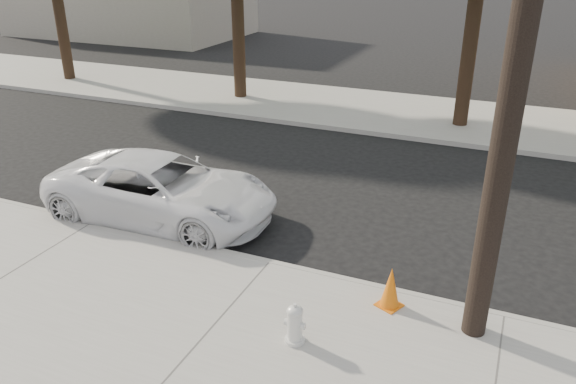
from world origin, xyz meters
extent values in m
plane|color=black|center=(0.00, 0.00, 0.00)|extent=(120.00, 120.00, 0.00)
cube|color=gray|center=(0.00, -4.30, 0.07)|extent=(90.00, 4.40, 0.15)
cube|color=gray|center=(0.00, 8.50, 0.07)|extent=(90.00, 5.00, 0.15)
cube|color=#9E9B93|center=(0.00, -2.10, 0.07)|extent=(90.00, 0.12, 0.16)
cylinder|color=black|center=(3.60, -2.70, 4.65)|extent=(0.34, 0.34, 9.00)
cylinder|color=black|center=(-14.00, 8.00, 2.40)|extent=(0.44, 0.44, 4.50)
cylinder|color=black|center=(-6.00, 8.20, 2.28)|extent=(0.44, 0.44, 4.25)
cylinder|color=black|center=(2.00, 7.80, 2.53)|extent=(0.44, 0.44, 4.75)
imported|color=white|center=(-2.93, -1.16, 0.68)|extent=(4.96, 2.43, 1.36)
cylinder|color=silver|center=(1.26, -3.97, 0.18)|extent=(0.29, 0.29, 0.05)
cylinder|color=silver|center=(1.26, -3.97, 0.40)|extent=(0.22, 0.22, 0.50)
ellipsoid|color=silver|center=(1.26, -3.97, 0.67)|extent=(0.24, 0.24, 0.17)
cylinder|color=silver|center=(1.26, -3.97, 0.45)|extent=(0.31, 0.10, 0.10)
cylinder|color=silver|center=(1.26, -3.97, 0.45)|extent=(0.13, 0.17, 0.13)
cube|color=orange|center=(2.30, -2.58, 0.16)|extent=(0.47, 0.47, 0.02)
cone|color=orange|center=(2.30, -2.58, 0.49)|extent=(0.42, 0.42, 0.69)
camera|label=1|loc=(3.74, -9.98, 5.42)|focal=35.00mm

